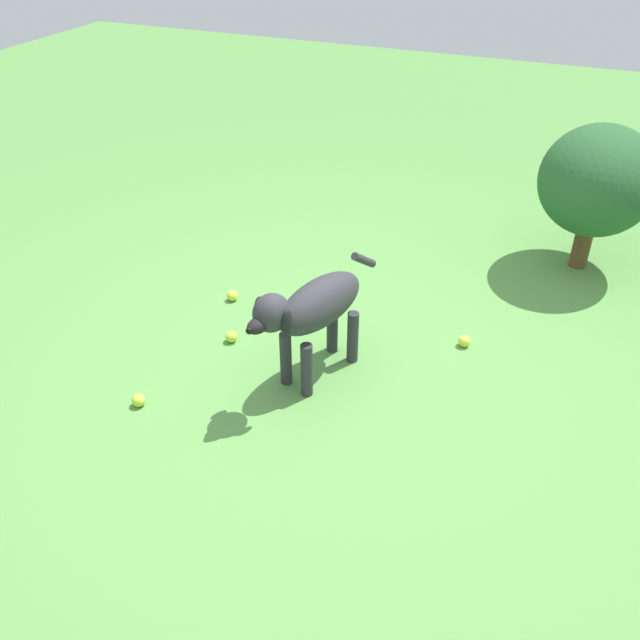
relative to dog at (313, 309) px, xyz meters
The scene contains 8 objects.
ground 0.45m from the dog, 57.12° to the right, with size 14.00×14.00×0.00m, color #548C42.
dog is the anchor object (origin of this frame).
tennis_ball_0 0.95m from the dog, 50.01° to the right, with size 0.07×0.07×0.07m, color #D7D940.
tennis_ball_1 0.70m from the dog, 33.38° to the left, with size 0.07×0.07×0.07m, color yellow.
tennis_ball_2 0.67m from the dog, 79.50° to the left, with size 0.07×0.07×0.07m, color #C1E23B.
tennis_ball_3 0.96m from the dog, 127.74° to the left, with size 0.07×0.07×0.07m, color #BFDB3E.
tennis_ball_4 0.96m from the dog, 56.98° to the left, with size 0.07×0.07×0.07m, color #CCE13B.
shrub_near 2.09m from the dog, 33.79° to the right, with size 0.79×0.71×0.93m.
Camera 1 is at (-2.62, -0.93, 2.23)m, focal length 38.03 mm.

